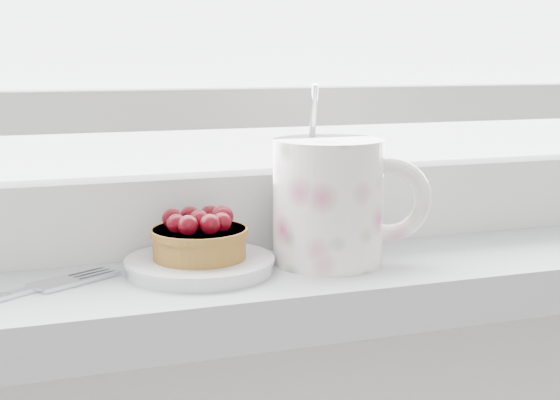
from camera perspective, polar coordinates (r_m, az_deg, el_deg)
name	(u,v)px	position (r m, az deg, el deg)	size (l,w,h in m)	color
saucer	(200,265)	(0.65, -5.88, -4.74)	(0.12, 0.12, 0.01)	silver
raspberry_tart	(200,237)	(0.64, -5.91, -2.70)	(0.08, 0.08, 0.04)	brown
floral_mug	(332,199)	(0.67, 3.85, 0.09)	(0.15, 0.12, 0.15)	white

